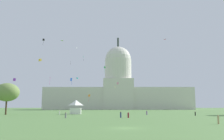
{
  "coord_description": "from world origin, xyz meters",
  "views": [
    {
      "loc": [
        -1.98,
        -37.61,
        3.28
      ],
      "look_at": [
        -2.51,
        77.96,
        20.2
      ],
      "focal_mm": 39.47,
      "sensor_mm": 36.0,
      "label": 1
    }
  ],
  "objects_px": {
    "capitol_building": "(119,89)",
    "person_white_front_left": "(61,113)",
    "kite_turquoise_high": "(84,58)",
    "kite_yellow_low": "(116,87)",
    "person_purple_deep_crowd": "(148,113)",
    "kite_violet_low": "(16,80)",
    "kite_magenta_low": "(51,79)",
    "kite_orange_low": "(90,96)",
    "event_tent": "(77,107)",
    "person_grey_front_right": "(67,115)",
    "kite_gold_low": "(41,60)",
    "person_black_front_center": "(196,114)",
    "kite_pink_low": "(119,83)",
    "kite_red_high": "(166,40)",
    "kite_green_mid": "(106,68)",
    "kite_lime_mid": "(64,42)",
    "kite_black_mid": "(45,40)",
    "person_maroon_lawn_far_left": "(129,115)",
    "person_tan_near_tree_east": "(220,120)",
    "kite_white_high": "(78,48)",
    "kite_cyan_mid": "(78,78)",
    "kite_black_mid_b": "(72,62)",
    "person_navy_back_center": "(122,115)",
    "tree_west_far": "(8,92)",
    "kite_blue_low": "(72,80)"
  },
  "relations": [
    {
      "from": "person_grey_front_right",
      "to": "kite_red_high",
      "type": "relative_size",
      "value": 0.98
    },
    {
      "from": "person_purple_deep_crowd",
      "to": "kite_cyan_mid",
      "type": "relative_size",
      "value": 1.66
    },
    {
      "from": "kite_black_mid",
      "to": "kite_orange_low",
      "type": "height_order",
      "value": "kite_black_mid"
    },
    {
      "from": "person_purple_deep_crowd",
      "to": "person_white_front_left",
      "type": "bearing_deg",
      "value": -96.13
    },
    {
      "from": "person_tan_near_tree_east",
      "to": "kite_black_mid",
      "type": "bearing_deg",
      "value": 17.34
    },
    {
      "from": "person_purple_deep_crowd",
      "to": "kite_magenta_low",
      "type": "xyz_separation_m",
      "value": [
        -44.1,
        29.29,
        15.9
      ]
    },
    {
      "from": "kite_turquoise_high",
      "to": "event_tent",
      "type": "bearing_deg",
      "value": 13.53
    },
    {
      "from": "person_maroon_lawn_far_left",
      "to": "kite_yellow_low",
      "type": "xyz_separation_m",
      "value": [
        -2.17,
        103.93,
        15.48
      ]
    },
    {
      "from": "person_white_front_left",
      "to": "person_tan_near_tree_east",
      "type": "xyz_separation_m",
      "value": [
        39.29,
        -48.0,
        0.04
      ]
    },
    {
      "from": "kite_green_mid",
      "to": "person_tan_near_tree_east",
      "type": "bearing_deg",
      "value": -34.38
    },
    {
      "from": "person_tan_near_tree_east",
      "to": "kite_orange_low",
      "type": "height_order",
      "value": "kite_orange_low"
    },
    {
      "from": "kite_violet_low",
      "to": "kite_turquoise_high",
      "type": "relative_size",
      "value": 0.5
    },
    {
      "from": "kite_pink_low",
      "to": "kite_black_mid_b",
      "type": "bearing_deg",
      "value": -65.51
    },
    {
      "from": "person_navy_back_center",
      "to": "kite_magenta_low",
      "type": "xyz_separation_m",
      "value": [
        -33.68,
        51.25,
        15.87
      ]
    },
    {
      "from": "kite_magenta_low",
      "to": "kite_yellow_low",
      "type": "height_order",
      "value": "kite_magenta_low"
    },
    {
      "from": "capitol_building",
      "to": "kite_orange_low",
      "type": "bearing_deg",
      "value": -100.24
    },
    {
      "from": "person_navy_back_center",
      "to": "kite_orange_low",
      "type": "height_order",
      "value": "kite_orange_low"
    },
    {
      "from": "event_tent",
      "to": "kite_green_mid",
      "type": "xyz_separation_m",
      "value": [
        10.26,
        45.89,
        23.15
      ]
    },
    {
      "from": "person_grey_front_right",
      "to": "person_purple_deep_crowd",
      "type": "relative_size",
      "value": 0.97
    },
    {
      "from": "kite_magenta_low",
      "to": "kite_red_high",
      "type": "bearing_deg",
      "value": 163.21
    },
    {
      "from": "tree_west_far",
      "to": "kite_blue_low",
      "type": "bearing_deg",
      "value": -29.93
    },
    {
      "from": "kite_lime_mid",
      "to": "kite_orange_low",
      "type": "height_order",
      "value": "kite_lime_mid"
    },
    {
      "from": "kite_orange_low",
      "to": "kite_blue_low",
      "type": "distance_m",
      "value": 55.22
    },
    {
      "from": "kite_turquoise_high",
      "to": "kite_yellow_low",
      "type": "distance_m",
      "value": 31.48
    },
    {
      "from": "kite_black_mid",
      "to": "kite_pink_low",
      "type": "xyz_separation_m",
      "value": [
        32.33,
        -13.41,
        -20.46
      ]
    },
    {
      "from": "kite_violet_low",
      "to": "kite_lime_mid",
      "type": "distance_m",
      "value": 35.71
    },
    {
      "from": "person_maroon_lawn_far_left",
      "to": "kite_black_mid",
      "type": "xyz_separation_m",
      "value": [
        -34.76,
        35.54,
        31.43
      ]
    },
    {
      "from": "kite_cyan_mid",
      "to": "kite_yellow_low",
      "type": "xyz_separation_m",
      "value": [
        23.23,
        27.07,
        -3.59
      ]
    },
    {
      "from": "capitol_building",
      "to": "person_purple_deep_crowd",
      "type": "distance_m",
      "value": 144.09
    },
    {
      "from": "person_white_front_left",
      "to": "kite_magenta_low",
      "type": "bearing_deg",
      "value": 159.64
    },
    {
      "from": "kite_violet_low",
      "to": "kite_gold_low",
      "type": "bearing_deg",
      "value": -175.71
    },
    {
      "from": "kite_orange_low",
      "to": "kite_magenta_low",
      "type": "relative_size",
      "value": 1.06
    },
    {
      "from": "kite_orange_low",
      "to": "event_tent",
      "type": "bearing_deg",
      "value": 133.8
    },
    {
      "from": "person_navy_back_center",
      "to": "person_black_front_center",
      "type": "height_order",
      "value": "person_navy_back_center"
    },
    {
      "from": "kite_white_high",
      "to": "kite_red_high",
      "type": "xyz_separation_m",
      "value": [
        66.63,
        -41.4,
        -4.5
      ]
    },
    {
      "from": "capitol_building",
      "to": "person_white_front_left",
      "type": "distance_m",
      "value": 144.7
    },
    {
      "from": "kite_violet_low",
      "to": "person_purple_deep_crowd",
      "type": "bearing_deg",
      "value": -118.73
    },
    {
      "from": "person_maroon_lawn_far_left",
      "to": "kite_gold_low",
      "type": "height_order",
      "value": "kite_gold_low"
    },
    {
      "from": "person_black_front_center",
      "to": "kite_pink_low",
      "type": "height_order",
      "value": "kite_pink_low"
    },
    {
      "from": "kite_violet_low",
      "to": "kite_cyan_mid",
      "type": "height_order",
      "value": "kite_cyan_mid"
    },
    {
      "from": "kite_black_mid",
      "to": "kite_gold_low",
      "type": "bearing_deg",
      "value": -6.02
    },
    {
      "from": "person_white_front_left",
      "to": "kite_yellow_low",
      "type": "height_order",
      "value": "kite_yellow_low"
    },
    {
      "from": "kite_cyan_mid",
      "to": "event_tent",
      "type": "bearing_deg",
      "value": -154.98
    },
    {
      "from": "kite_violet_low",
      "to": "kite_red_high",
      "type": "height_order",
      "value": "kite_red_high"
    },
    {
      "from": "person_purple_deep_crowd",
      "to": "kite_violet_low",
      "type": "bearing_deg",
      "value": -85.33
    },
    {
      "from": "kite_lime_mid",
      "to": "kite_red_high",
      "type": "height_order",
      "value": "kite_red_high"
    },
    {
      "from": "person_grey_front_right",
      "to": "kite_lime_mid",
      "type": "height_order",
      "value": "kite_lime_mid"
    },
    {
      "from": "kite_cyan_mid",
      "to": "person_grey_front_right",
      "type": "bearing_deg",
      "value": -156.71
    },
    {
      "from": "kite_green_mid",
      "to": "kite_lime_mid",
      "type": "bearing_deg",
      "value": -76.14
    },
    {
      "from": "kite_red_high",
      "to": "kite_black_mid",
      "type": "bearing_deg",
      "value": 82.93
    }
  ]
}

